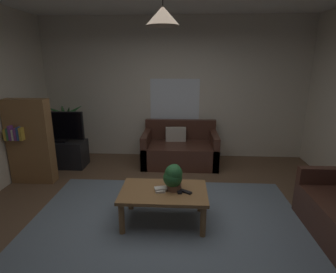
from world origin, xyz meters
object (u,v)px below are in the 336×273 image
potted_palm_corner (68,133)px  pendant_lamp (163,16)px  book_on_table_0 (160,190)px  potted_plant_on_table (173,176)px  remote_on_table_0 (179,190)px  tv (59,126)px  couch_under_window (180,150)px  coffee_table (164,195)px  tv_stand (62,154)px  remote_on_table_1 (186,192)px  book_on_table_1 (161,188)px  bookshelf_corner (30,141)px

potted_palm_corner → pendant_lamp: bearing=-46.2°
book_on_table_0 → potted_plant_on_table: (0.16, 0.05, 0.17)m
remote_on_table_0 → tv: size_ratio=0.17×
couch_under_window → coffee_table: size_ratio=1.34×
tv_stand → pendant_lamp: size_ratio=1.82×
tv_stand → pendant_lamp: 3.48m
remote_on_table_0 → tv: bearing=-46.6°
remote_on_table_0 → potted_plant_on_table: (-0.07, 0.04, 0.18)m
remote_on_table_1 → remote_on_table_0: bearing=105.5°
couch_under_window → remote_on_table_1: (0.09, -2.05, 0.17)m
book_on_table_0 → remote_on_table_1: 0.31m
remote_on_table_1 → potted_palm_corner: bearing=80.3°
book_on_table_1 → potted_plant_on_table: (0.15, 0.04, 0.15)m
tv_stand → book_on_table_0: bearing=-40.9°
tv_stand → pendant_lamp: (2.08, -1.75, 2.17)m
tv → book_on_table_1: bearing=-40.4°
potted_plant_on_table → potted_palm_corner: potted_palm_corner is taller
coffee_table → couch_under_window: bearing=85.0°
potted_plant_on_table → pendant_lamp: size_ratio=0.67×
book_on_table_1 → tv: tv is taller
book_on_table_0 → tv: size_ratio=0.13×
tv → tv_stand: bearing=90.0°
book_on_table_1 → potted_plant_on_table: 0.22m
couch_under_window → bookshelf_corner: bearing=-158.8°
remote_on_table_1 → potted_plant_on_table: (-0.15, 0.06, 0.18)m
couch_under_window → remote_on_table_1: size_ratio=8.95×
coffee_table → potted_plant_on_table: size_ratio=3.20×
coffee_table → bookshelf_corner: (-2.27, 1.06, 0.34)m
couch_under_window → tv_stand: size_ratio=1.59×
potted_palm_corner → remote_on_table_1: bearing=-43.3°
pendant_lamp → couch_under_window: bearing=85.0°
couch_under_window → remote_on_table_1: 2.06m
pendant_lamp → potted_palm_corner: bearing=133.8°
remote_on_table_0 → potted_palm_corner: bearing=-53.0°
remote_on_table_0 → remote_on_table_1: 0.08m
bookshelf_corner → remote_on_table_0: bearing=-23.5°
potted_palm_corner → bookshelf_corner: (-0.11, -1.19, 0.18)m
book_on_table_1 → remote_on_table_1: 0.31m
pendant_lamp → remote_on_table_0: bearing=-3.2°
remote_on_table_0 → couch_under_window: bearing=-98.7°
remote_on_table_0 → tv_stand: 2.88m
couch_under_window → book_on_table_0: bearing=-96.1°
coffee_table → tv_stand: (-2.08, 1.75, -0.12)m
coffee_table → tv: (-2.08, 1.73, 0.43)m
bookshelf_corner → tv: bearing=74.5°
remote_on_table_0 → remote_on_table_1: bearing=152.7°
coffee_table → remote_on_table_1: (0.27, -0.04, 0.08)m
couch_under_window → book_on_table_1: size_ratio=9.55×
coffee_table → bookshelf_corner: bookshelf_corner is taller
potted_plant_on_table → potted_palm_corner: size_ratio=0.28×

